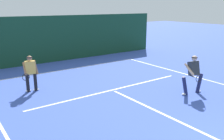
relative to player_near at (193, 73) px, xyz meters
The scene contains 6 objects.
court_line_baseline_far 7.35m from the player_near, 110.03° to the left, with size 9.61×0.10×0.01m, color white.
court_line_service 3.55m from the player_near, 136.65° to the left, with size 7.84×0.10×0.01m, color white.
court_line_centre 2.85m from the player_near, 157.51° to the right, with size 0.10×6.40×0.01m, color white.
player_near is the anchor object (origin of this frame).
player_far 6.94m from the player_near, 141.94° to the left, with size 0.85×0.86×1.60m.
back_fence_windscreen 9.63m from the player_near, 105.06° to the left, with size 17.03×0.12×3.04m, color #17422A.
Camera 1 is at (-5.95, -1.73, 3.66)m, focal length 38.81 mm.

